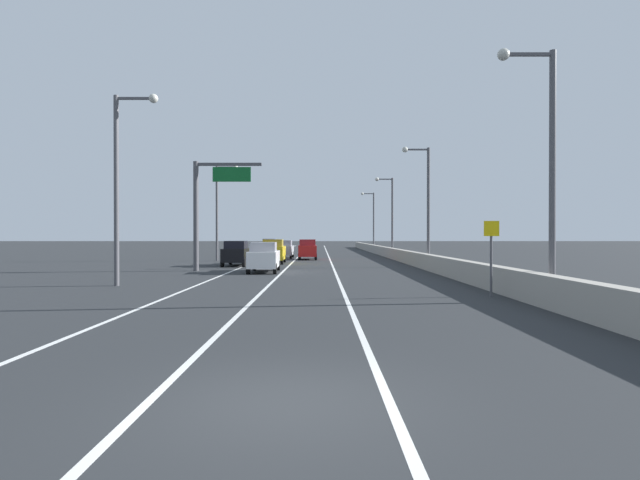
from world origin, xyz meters
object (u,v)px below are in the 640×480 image
object	(u,v)px
car_silver_3	(283,249)
car_red_1	(306,249)
car_blue_2	(268,246)
overhead_sign_gantry	(205,202)
speed_advisory_sign	(489,252)
car_yellow_0	(272,251)
lamp_post_right_near	(543,155)
lamp_post_right_second	(423,197)
lamp_post_left_near	(120,175)
lamp_post_right_third	(388,211)
car_white_5	(262,257)
car_black_4	(235,253)
lamp_post_left_mid	(218,205)
lamp_post_right_fourth	(370,217)

from	to	relation	value
car_silver_3	car_red_1	bearing A→B (deg)	-54.46
car_blue_2	overhead_sign_gantry	bearing A→B (deg)	-90.99
car_blue_2	speed_advisory_sign	bearing A→B (deg)	-75.08
car_red_1	car_blue_2	xyz separation A→B (m)	(-5.84, 20.10, -0.03)
car_yellow_0	car_silver_3	xyz separation A→B (m)	(0.20, 11.04, -0.09)
lamp_post_right_near	lamp_post_right_second	xyz separation A→B (m)	(-0.16, 20.68, 0.00)
lamp_post_left_near	lamp_post_right_third	bearing A→B (deg)	63.39
car_white_5	lamp_post_right_second	bearing A→B (deg)	25.01
speed_advisory_sign	car_black_4	xyz separation A→B (m)	(-13.46, 21.00, -0.76)
lamp_post_right_third	lamp_post_left_mid	world-z (taller)	same
car_blue_2	car_black_4	world-z (taller)	car_black_4
overhead_sign_gantry	lamp_post_right_fourth	xyz separation A→B (m)	(15.91, 45.62, 0.63)
lamp_post_right_second	lamp_post_right_third	size ratio (longest dim) A/B	1.00
lamp_post_right_second	speed_advisory_sign	bearing A→B (deg)	-93.81
overhead_sign_gantry	lamp_post_right_fourth	bearing A→B (deg)	70.77
car_black_4	car_white_5	world-z (taller)	car_black_4
lamp_post_right_second	car_red_1	bearing A→B (deg)	126.01
lamp_post_right_fourth	car_yellow_0	size ratio (longest dim) A/B	2.02
lamp_post_left_near	car_blue_2	xyz separation A→B (m)	(2.43, 47.59, -4.37)
lamp_post_right_fourth	car_red_1	size ratio (longest dim) A/B	2.13
speed_advisory_sign	lamp_post_left_near	size ratio (longest dim) A/B	0.32
overhead_sign_gantry	speed_advisory_sign	size ratio (longest dim) A/B	2.50
lamp_post_left_near	lamp_post_right_near	bearing A→B (deg)	-18.69
lamp_post_left_near	car_black_4	bearing A→B (deg)	80.26
lamp_post_left_near	car_red_1	size ratio (longest dim) A/B	2.13
car_silver_3	car_white_5	bearing A→B (deg)	-89.62
speed_advisory_sign	lamp_post_right_third	size ratio (longest dim) A/B	0.32
lamp_post_right_near	lamp_post_right_second	size ratio (longest dim) A/B	1.00
overhead_sign_gantry	car_black_4	bearing A→B (deg)	80.18
overhead_sign_gantry	lamp_post_left_near	distance (m)	10.59
car_black_4	lamp_post_right_second	bearing A→B (deg)	-7.13
car_black_4	car_white_5	bearing A→B (deg)	-67.80
car_red_1	car_black_4	xyz separation A→B (m)	(-5.43, -10.96, -0.02)
car_red_1	lamp_post_right_fourth	bearing A→B (deg)	71.73
lamp_post_left_mid	car_silver_3	distance (m)	9.63
lamp_post_right_second	car_blue_2	distance (m)	36.49
lamp_post_left_mid	car_red_1	xyz separation A→B (m)	(8.40, 2.67, -4.34)
lamp_post_left_near	car_silver_3	xyz separation A→B (m)	(5.68, 31.10, -4.40)
lamp_post_right_fourth	speed_advisory_sign	bearing A→B (deg)	-91.32
lamp_post_right_second	car_white_5	world-z (taller)	lamp_post_right_second
lamp_post_left_mid	car_yellow_0	world-z (taller)	lamp_post_left_mid
lamp_post_right_second	car_black_4	xyz separation A→B (m)	(-14.74, 1.84, -4.36)
speed_advisory_sign	car_blue_2	xyz separation A→B (m)	(-13.87, 52.06, -0.77)
lamp_post_right_third	lamp_post_left_near	bearing A→B (deg)	-116.61
car_black_4	lamp_post_right_fourth	bearing A→B (deg)	69.40
car_yellow_0	lamp_post_right_second	bearing A→B (deg)	-24.01
lamp_post_right_second	lamp_post_right_near	bearing A→B (deg)	-89.54
car_red_1	car_silver_3	world-z (taller)	car_red_1
lamp_post_right_near	lamp_post_left_near	size ratio (longest dim) A/B	1.00
lamp_post_left_near	lamp_post_left_mid	size ratio (longest dim) A/B	1.00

